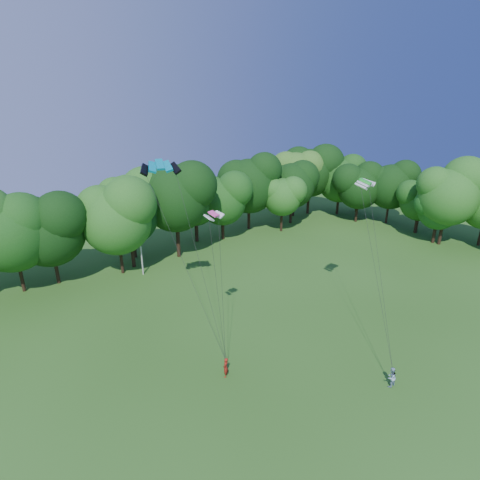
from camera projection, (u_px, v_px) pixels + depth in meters
ground at (352, 458)px, 22.81m from camera, size 160.00×160.00×0.00m
utility_pole at (141, 246)px, 45.64m from camera, size 1.42×0.57×7.39m
kite_flyer_left at (226, 367)px, 29.29m from camera, size 0.72×0.71×1.67m
kite_flyer_right at (391, 377)px, 28.27m from camera, size 0.83×0.65×1.65m
kite_teal at (160, 164)px, 31.34m from camera, size 3.43×2.29×0.80m
kite_green at (365, 181)px, 32.40m from camera, size 2.57×1.64×0.45m
kite_pink at (214, 214)px, 27.69m from camera, size 1.70×1.11×0.35m
tree_back_center at (128, 213)px, 46.67m from camera, size 7.99×7.99×11.63m
tree_back_east at (295, 173)px, 68.17m from camera, size 9.03×9.03×13.14m
tree_flank_east at (439, 206)px, 55.49m from camera, size 6.35×6.35×9.24m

